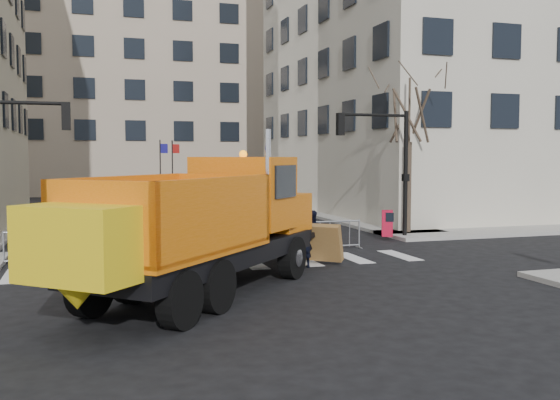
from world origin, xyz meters
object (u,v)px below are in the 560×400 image
object	(u,v)px
cop_b	(311,234)
newspaper_box	(387,223)
worker	(82,225)
cop_c	(271,233)
plow_truck	(199,223)
cop_a	(303,239)

from	to	relation	value
cop_b	newspaper_box	xyz separation A→B (m)	(4.65, 3.38, -0.12)
worker	cop_c	bearing A→B (deg)	-63.03
plow_truck	cop_a	size ratio (longest dim) A/B	5.49
cop_b	worker	distance (m)	8.23
cop_a	cop_b	distance (m)	1.97
cop_b	cop_c	distance (m)	1.43
plow_truck	cop_b	xyz separation A→B (m)	(4.74, 4.85, -1.04)
cop_b	cop_a	bearing A→B (deg)	81.27
cop_b	newspaper_box	bearing A→B (deg)	-124.63
cop_c	worker	world-z (taller)	worker
plow_truck	worker	xyz separation A→B (m)	(-2.77, 8.21, -0.81)
cop_a	worker	world-z (taller)	worker
cop_a	worker	bearing A→B (deg)	-38.81
worker	cop_a	bearing A→B (deg)	-78.49
cop_b	newspaper_box	distance (m)	5.75
cop_a	cop_b	world-z (taller)	cop_a
plow_truck	cop_a	distance (m)	5.01
cop_a	plow_truck	bearing A→B (deg)	38.17
cop_c	newspaper_box	distance (m)	6.41
cop_a	worker	distance (m)	8.33
cop_a	newspaper_box	world-z (taller)	cop_a
cop_c	newspaper_box	world-z (taller)	cop_c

